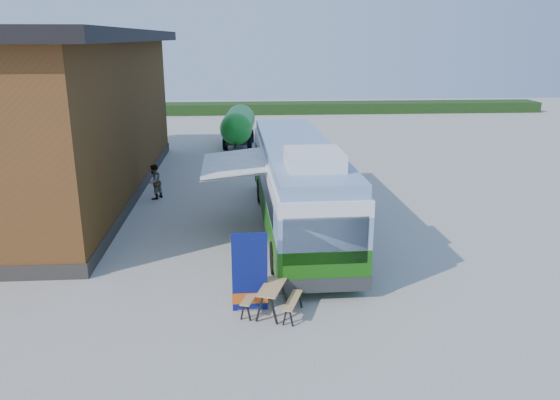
{
  "coord_description": "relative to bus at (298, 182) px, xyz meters",
  "views": [
    {
      "loc": [
        -1.63,
        -15.86,
        7.17
      ],
      "look_at": [
        -0.27,
        3.41,
        1.4
      ],
      "focal_mm": 35.0,
      "sensor_mm": 36.0,
      "label": 1
    }
  ],
  "objects": [
    {
      "name": "ground",
      "position": [
        -0.46,
        -4.15,
        -1.86
      ],
      "size": [
        100.0,
        100.0,
        0.0
      ],
      "primitive_type": "plane",
      "color": "#BCB7AD",
      "rests_on": "ground"
    },
    {
      "name": "barn",
      "position": [
        -10.96,
        5.85,
        1.73
      ],
      "size": [
        9.6,
        21.2,
        7.5
      ],
      "color": "brown",
      "rests_on": "ground"
    },
    {
      "name": "hedge",
      "position": [
        7.54,
        33.85,
        -1.36
      ],
      "size": [
        40.0,
        3.0,
        1.0
      ],
      "primitive_type": "cube",
      "color": "#264419",
      "rests_on": "ground"
    },
    {
      "name": "bus",
      "position": [
        0.0,
        0.0,
        0.0
      ],
      "size": [
        2.97,
        12.73,
        3.89
      ],
      "rotation": [
        0.0,
        0.0,
        0.02
      ],
      "color": "#246D12",
      "rests_on": "ground"
    },
    {
      "name": "awning",
      "position": [
        -2.09,
        -0.21,
        0.98
      ],
      "size": [
        2.76,
        4.38,
        0.52
      ],
      "rotation": [
        0.0,
        0.0,
        0.02
      ],
      "color": "white",
      "rests_on": "ground"
    },
    {
      "name": "banner",
      "position": [
        -1.95,
        -6.54,
        -0.94
      ],
      "size": [
        0.98,
        0.2,
        2.26
      ],
      "rotation": [
        0.0,
        0.0,
        0.02
      ],
      "color": "navy",
      "rests_on": "ground"
    },
    {
      "name": "picnic_table",
      "position": [
        -1.37,
        -6.77,
        -1.26
      ],
      "size": [
        1.74,
        1.64,
        0.81
      ],
      "rotation": [
        0.0,
        0.0,
        -0.33
      ],
      "color": "tan",
      "rests_on": "ground"
    },
    {
      "name": "person_a",
      "position": [
        -0.19,
        6.78,
        -0.88
      ],
      "size": [
        0.84,
        0.7,
        1.96
      ],
      "primitive_type": "imported",
      "rotation": [
        0.0,
        0.0,
        0.39
      ],
      "color": "#999999",
      "rests_on": "ground"
    },
    {
      "name": "person_b",
      "position": [
        -6.16,
        4.56,
        -1.06
      ],
      "size": [
        0.92,
        0.98,
        1.61
      ],
      "primitive_type": "imported",
      "rotation": [
        0.0,
        0.0,
        -2.09
      ],
      "color": "#999999",
      "rests_on": "ground"
    },
    {
      "name": "slurry_tanker",
      "position": [
        -2.31,
        17.1,
        -0.37
      ],
      "size": [
        2.37,
        6.99,
        2.58
      ],
      "rotation": [
        0.0,
        0.0,
        -0.07
      ],
      "color": "#198A25",
      "rests_on": "ground"
    }
  ]
}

